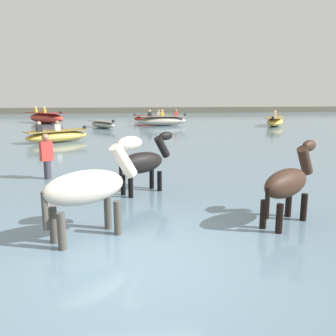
# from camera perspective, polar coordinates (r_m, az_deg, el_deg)

# --- Properties ---
(ground_plane) EXTENTS (120.00, 120.00, 0.00)m
(ground_plane) POSITION_cam_1_polar(r_m,az_deg,el_deg) (5.56, -4.90, -17.52)
(ground_plane) COLOR #666051
(water_surface) EXTENTS (90.00, 90.00, 0.36)m
(water_surface) POSITION_cam_1_polar(r_m,az_deg,el_deg) (15.06, -6.47, 2.01)
(water_surface) COLOR slate
(water_surface) RESTS_ON ground
(horse_lead_black) EXTENTS (1.50, 1.18, 1.79)m
(horse_lead_black) POSITION_cam_1_polar(r_m,az_deg,el_deg) (8.59, -3.88, 0.62)
(horse_lead_black) COLOR black
(horse_lead_black) RESTS_ON ground
(horse_trailing_pinto) EXTENTS (1.73, 1.23, 2.00)m
(horse_trailing_pinto) POSITION_cam_1_polar(r_m,az_deg,el_deg) (5.97, -12.39, -3.38)
(horse_trailing_pinto) COLOR beige
(horse_trailing_pinto) RESTS_ON ground
(horse_flank_dark_bay) EXTENTS (1.53, 1.26, 1.84)m
(horse_flank_dark_bay) POSITION_cam_1_polar(r_m,az_deg,el_deg) (6.85, 18.52, -2.56)
(horse_flank_dark_bay) COLOR #382319
(horse_flank_dark_bay) RESTS_ON ground
(boat_far_inshore) EXTENTS (3.14, 2.48, 1.06)m
(boat_far_inshore) POSITION_cam_1_polar(r_m,az_deg,el_deg) (18.54, -17.21, 4.88)
(boat_far_inshore) COLOR gold
(boat_far_inshore) RESTS_ON water_surface
(boat_mid_outer) EXTENTS (2.74, 1.07, 1.00)m
(boat_mid_outer) POSITION_cam_1_polar(r_m,az_deg,el_deg) (30.85, -2.91, 7.89)
(boat_mid_outer) COLOR #BC382D
(boat_mid_outer) RESTS_ON water_surface
(boat_near_starboard) EXTENTS (2.53, 3.27, 1.12)m
(boat_near_starboard) POSITION_cam_1_polar(r_m,az_deg,el_deg) (27.67, 16.64, 7.09)
(boat_near_starboard) COLOR gold
(boat_near_starboard) RESTS_ON water_surface
(boat_far_offshore) EXTENTS (3.78, 1.75, 1.19)m
(boat_far_offshore) POSITION_cam_1_polar(r_m,az_deg,el_deg) (26.99, -0.87, 7.54)
(boat_far_offshore) COLOR #B2AD9E
(boat_far_offshore) RESTS_ON water_surface
(boat_near_port) EXTENTS (3.86, 3.80, 1.33)m
(boat_near_port) POSITION_cam_1_polar(r_m,az_deg,el_deg) (30.60, -18.76, 7.55)
(boat_near_port) COLOR #BC382D
(boat_near_port) RESTS_ON water_surface
(boat_distant_west) EXTENTS (2.18, 2.46, 0.62)m
(boat_distant_west) POSITION_cam_1_polar(r_m,az_deg,el_deg) (25.46, -10.31, 6.82)
(boat_distant_west) COLOR #B2AD9E
(boat_distant_west) RESTS_ON water_surface
(person_onlooker_left) EXTENTS (0.38, 0.33, 1.63)m
(person_onlooker_left) POSITION_cam_1_polar(r_m,az_deg,el_deg) (10.54, -18.68, 1.06)
(person_onlooker_left) COLOR #383842
(person_onlooker_left) RESTS_ON ground
(far_shoreline) EXTENTS (80.00, 2.40, 1.05)m
(far_shoreline) POSITION_cam_1_polar(r_m,az_deg,el_deg) (45.12, -7.03, 8.90)
(far_shoreline) COLOR #605B4C
(far_shoreline) RESTS_ON ground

